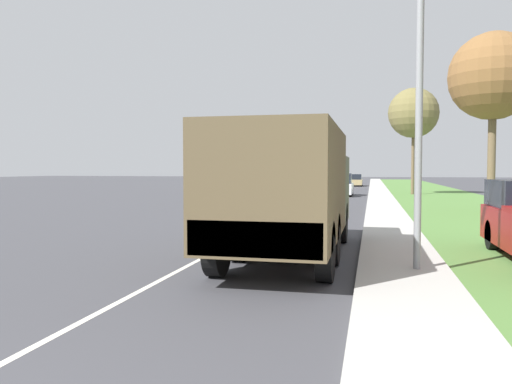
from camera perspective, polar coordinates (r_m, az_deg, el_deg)
ground_plane at (r=41.34m, az=7.72°, el=-0.27°), size 180.00×180.00×0.00m
lane_centre_stripe at (r=41.34m, az=7.72°, el=-0.26°), size 0.12×120.00×0.00m
sidewalk_right at (r=41.16m, az=13.97°, el=-0.25°), size 1.80×120.00×0.12m
grass_strip_right at (r=41.47m, az=20.06°, el=-0.38°), size 7.00×120.00×0.02m
military_truck at (r=11.63m, az=3.81°, el=0.47°), size 2.40×7.63×2.96m
car_nearest_ahead at (r=27.17m, az=0.66°, el=-0.19°), size 1.80×4.30×1.68m
car_second_ahead at (r=39.33m, az=9.64°, el=0.70°), size 1.83×4.24×1.75m
car_third_ahead at (r=51.23m, az=7.12°, el=1.16°), size 1.87×4.65×1.72m
car_fourth_ahead at (r=61.92m, az=11.17°, el=1.29°), size 1.89×4.77×1.44m
car_farthest_ahead at (r=74.03m, az=8.46°, el=1.61°), size 1.83×3.91×1.75m
lamp_post at (r=10.43m, az=16.88°, el=11.99°), size 1.69×0.24×6.09m
tree_mid_right at (r=25.99m, az=25.49°, el=11.79°), size 4.02×4.02×8.37m
tree_far_right at (r=42.82m, az=17.56°, el=8.59°), size 4.03×4.03×8.62m
building_distant at (r=80.55m, az=-0.38°, el=3.02°), size 13.41×14.48×5.12m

